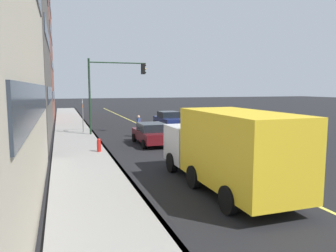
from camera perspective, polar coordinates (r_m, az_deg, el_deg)
name	(u,v)px	position (r m, az deg, el deg)	size (l,w,h in m)	color
ground	(172,140)	(24.36, 0.75, -2.42)	(200.00, 200.00, 0.00)	black
sidewalk_slab	(78,144)	(23.02, -15.68, -3.03)	(80.00, 3.21, 0.15)	gray
curb_edge	(101,142)	(23.15, -11.91, -2.87)	(80.00, 0.16, 0.15)	slate
lane_stripe_center	(172,139)	(24.36, 0.75, -2.41)	(80.00, 0.16, 0.01)	#D8CC4C
building_glass_right	(6,49)	(43.84, -26.92, 12.18)	(15.90, 10.43, 17.12)	brown
car_navy	(169,120)	(31.45, 0.14, 1.13)	(4.65, 2.08, 1.60)	navy
car_maroon	(151,133)	(22.17, -2.96, -1.33)	(4.40, 1.99, 1.49)	#591116
car_red	(266,149)	(17.55, 17.09, -3.95)	(4.13, 2.03, 1.38)	red
car_green	(201,128)	(25.53, 5.93, -0.35)	(3.85, 2.05, 1.40)	#1E6038
truck_yellow	(228,148)	(12.45, 10.56, -3.86)	(7.75, 2.60, 3.07)	silver
pedestrian_with_backpack	(139,124)	(25.66, -5.20, 0.30)	(0.42, 0.37, 1.73)	#262D4C
traffic_light_mast	(111,83)	(26.84, -10.05, 7.54)	(0.28, 4.79, 6.24)	#1E3823
street_sign_post	(83,114)	(27.89, -14.92, 2.10)	(0.60, 0.08, 2.94)	slate
fire_hydrant	(99,146)	(19.43, -12.17, -3.55)	(0.24, 0.24, 0.94)	red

